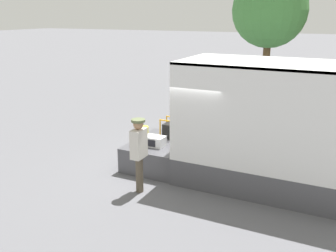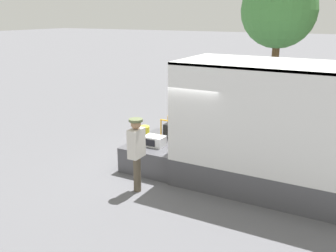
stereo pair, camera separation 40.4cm
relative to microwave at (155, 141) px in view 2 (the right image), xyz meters
The scene contains 7 objects.
ground_plane 1.21m from the microwave, 27.04° to the left, with size 160.00×160.00×0.00m, color slate.
tailgate_deck 0.63m from the microwave, 89.17° to the left, with size 1.57×2.09×0.69m, color #4C4C51.
microwave is the anchor object (origin of this frame).
portable_generator 0.87m from the microwave, 79.65° to the left, with size 0.63×0.46×0.57m.
orange_bucket 0.75m from the microwave, 142.78° to the left, with size 0.28×0.28×0.35m.
worker_person 1.40m from the microwave, 77.41° to the right, with size 0.33×0.44×1.82m.
street_tree 11.31m from the microwave, 86.61° to the left, with size 3.63×3.63×6.12m.
Camera 2 is at (4.10, -8.65, 4.13)m, focal length 40.00 mm.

